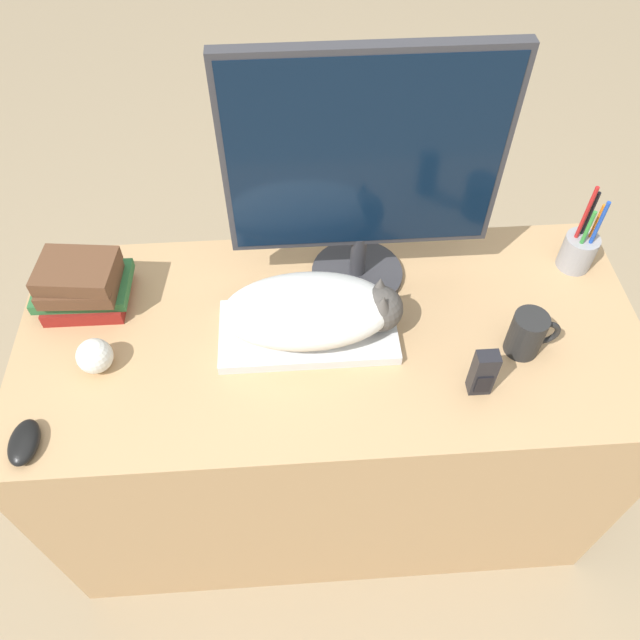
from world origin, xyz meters
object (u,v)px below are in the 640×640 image
at_px(computer_mouse, 24,442).
at_px(cat, 316,310).
at_px(phone, 483,373).
at_px(keyboard, 308,332).
at_px(pen_cup, 579,249).
at_px(baseball, 95,356).
at_px(book_stack, 82,284).
at_px(coffee_mug, 528,334).
at_px(monitor, 364,167).

bearing_deg(computer_mouse, cat, 22.16).
height_order(computer_mouse, phone, phone).
distance_m(keyboard, pen_cup, 0.66).
bearing_deg(keyboard, baseball, -173.17).
relative_size(pen_cup, phone, 2.01).
relative_size(computer_mouse, book_stack, 0.47).
bearing_deg(coffee_mug, phone, -141.45).
bearing_deg(pen_cup, phone, -132.70).
bearing_deg(book_stack, baseball, -74.75).
height_order(monitor, coffee_mug, monitor).
bearing_deg(baseball, cat, 6.58).
relative_size(computer_mouse, pen_cup, 0.43).
distance_m(monitor, baseball, 0.67).
bearing_deg(book_stack, keyboard, -14.56).
relative_size(coffee_mug, book_stack, 0.52).
height_order(pen_cup, phone, pen_cup).
relative_size(pen_cup, baseball, 3.11).
height_order(coffee_mug, pen_cup, pen_cup).
height_order(cat, book_stack, cat).
bearing_deg(baseball, pen_cup, 11.59).
bearing_deg(coffee_mug, cat, 171.23).
distance_m(cat, baseball, 0.46).
xyz_separation_m(keyboard, monitor, (0.12, 0.17, 0.30)).
height_order(keyboard, baseball, baseball).
bearing_deg(monitor, computer_mouse, -149.50).
bearing_deg(pen_cup, book_stack, -177.87).
relative_size(keyboard, computer_mouse, 3.87).
distance_m(cat, monitor, 0.30).
distance_m(pen_cup, book_stack, 1.13).
relative_size(keyboard, baseball, 5.16).
bearing_deg(keyboard, pen_cup, 14.78).
distance_m(baseball, book_stack, 0.19).
xyz_separation_m(monitor, baseball, (-0.57, -0.22, -0.28)).
distance_m(phone, book_stack, 0.88).
bearing_deg(cat, book_stack, 165.92).
xyz_separation_m(computer_mouse, phone, (0.89, 0.07, 0.04)).
bearing_deg(monitor, pen_cup, 0.35).
bearing_deg(computer_mouse, pen_cup, 18.57).
xyz_separation_m(baseball, phone, (0.78, -0.11, 0.02)).
distance_m(coffee_mug, baseball, 0.90).
bearing_deg(book_stack, pen_cup, 2.13).
bearing_deg(phone, computer_mouse, -175.46).
relative_size(coffee_mug, phone, 0.94).
distance_m(computer_mouse, pen_cup, 1.26).
bearing_deg(keyboard, book_stack, 165.44).
relative_size(monitor, book_stack, 2.70).
relative_size(cat, monitor, 0.67).
xyz_separation_m(computer_mouse, coffee_mug, (1.00, 0.16, 0.04)).
height_order(cat, monitor, monitor).
height_order(monitor, computer_mouse, monitor).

